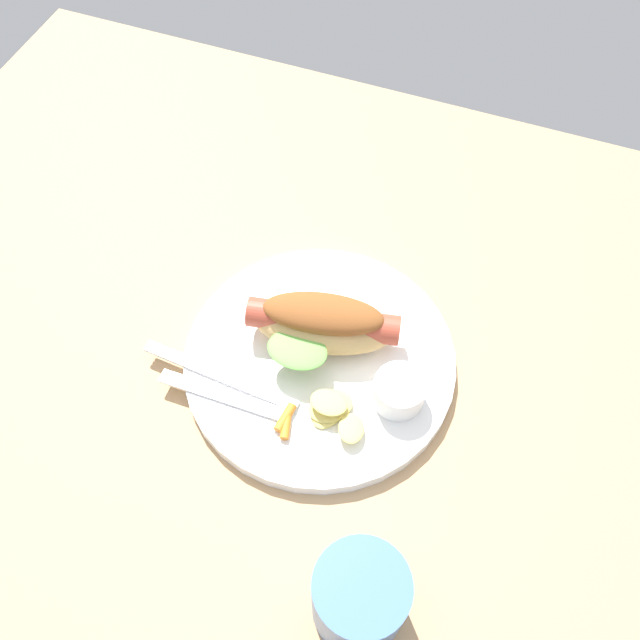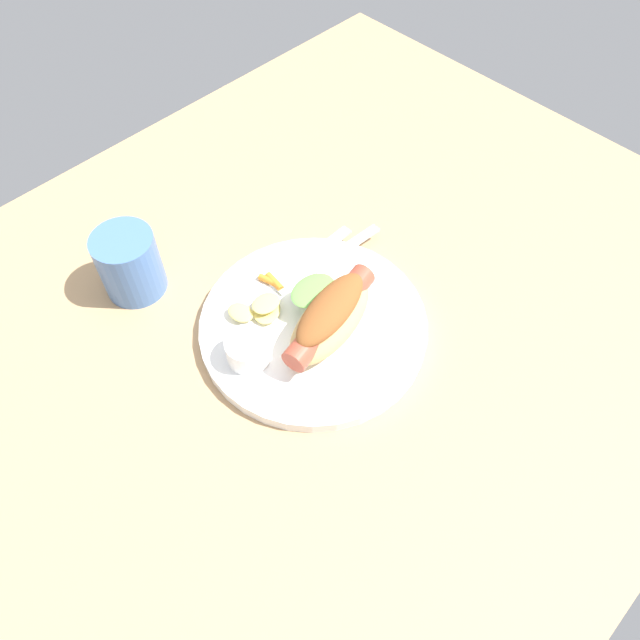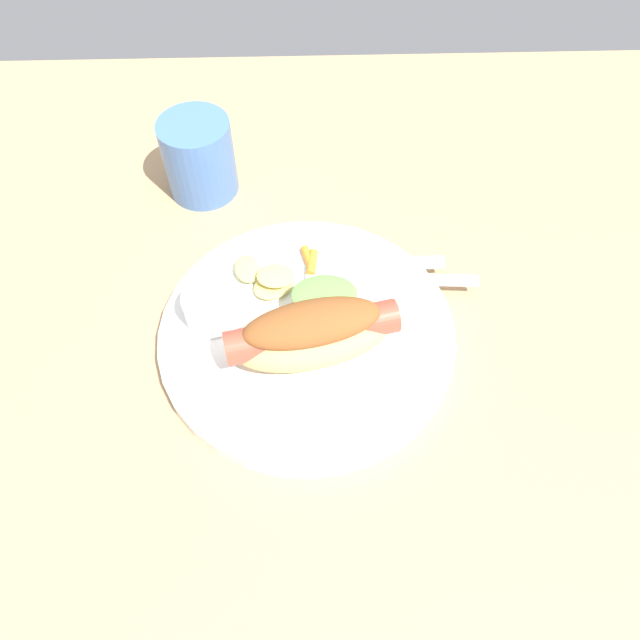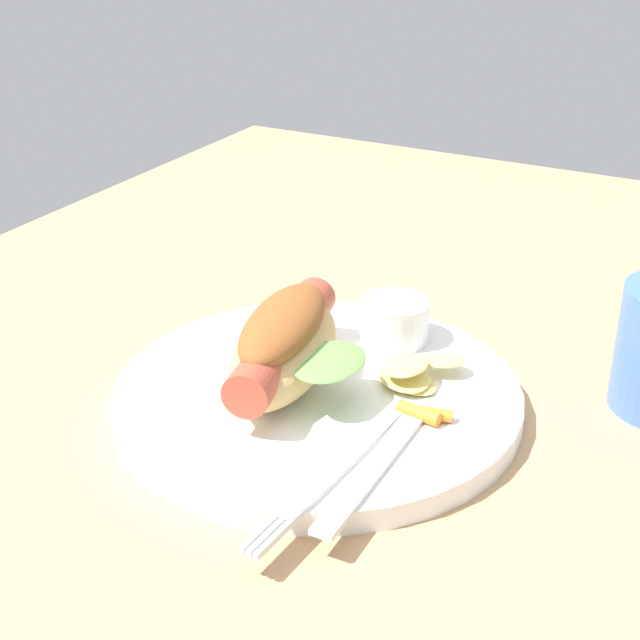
% 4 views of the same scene
% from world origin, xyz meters
% --- Properties ---
extents(ground_plane, '(1.20, 0.90, 0.02)m').
position_xyz_m(ground_plane, '(0.00, 0.00, -0.01)').
color(ground_plane, tan).
extents(plate, '(0.28, 0.28, 0.02)m').
position_xyz_m(plate, '(-0.02, 0.02, 0.01)').
color(plate, white).
rests_on(plate, ground_plane).
extents(hot_dog, '(0.16, 0.11, 0.06)m').
position_xyz_m(hot_dog, '(-0.02, 0.04, 0.05)').
color(hot_dog, tan).
rests_on(hot_dog, plate).
extents(sauce_ramekin, '(0.05, 0.05, 0.03)m').
position_xyz_m(sauce_ramekin, '(0.07, 0.00, 0.03)').
color(sauce_ramekin, white).
rests_on(sauce_ramekin, plate).
extents(fork, '(0.17, 0.02, 0.00)m').
position_xyz_m(fork, '(-0.10, -0.04, 0.02)').
color(fork, silver).
rests_on(fork, plate).
extents(knife, '(0.14, 0.02, 0.00)m').
position_xyz_m(knife, '(-0.09, -0.06, 0.02)').
color(knife, silver).
rests_on(knife, plate).
extents(chips_pile, '(0.07, 0.06, 0.02)m').
position_xyz_m(chips_pile, '(0.02, -0.04, 0.02)').
color(chips_pile, '#DFCC69').
rests_on(chips_pile, plate).
extents(carrot_garnish, '(0.02, 0.04, 0.01)m').
position_xyz_m(carrot_garnish, '(-0.02, -0.06, 0.02)').
color(carrot_garnish, orange).
rests_on(carrot_garnish, plate).
extents(drinking_cup, '(0.08, 0.08, 0.09)m').
position_xyz_m(drinking_cup, '(0.10, -0.19, 0.04)').
color(drinking_cup, '#4770B2').
rests_on(drinking_cup, ground_plane).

